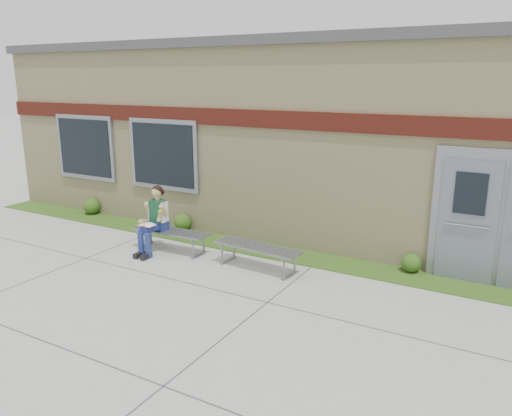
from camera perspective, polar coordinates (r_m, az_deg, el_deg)
The scene contains 9 objects.
ground at distance 8.00m, azimuth -6.85°, elevation -10.51°, with size 80.00×80.00×0.00m, color #9E9E99.
grass_strip at distance 10.04m, azimuth 1.95°, elevation -5.01°, with size 16.00×0.80×0.02m, color #295215.
school_building at distance 12.63m, azimuth 9.25°, elevation 8.62°, with size 16.20×6.22×4.20m.
bench_left at distance 10.16m, azimuth -9.73°, elevation -3.08°, with size 1.66×0.52×0.43m.
bench_right at distance 9.08m, azimuth 0.17°, elevation -4.98°, with size 1.71×0.60×0.44m.
girl at distance 10.06m, azimuth -11.57°, elevation -1.23°, with size 0.49×0.81×1.34m.
shrub_west at distance 13.37m, azimuth -18.26°, elevation 0.23°, with size 0.41×0.41×0.41m, color #295215.
shrub_mid at distance 11.45m, azimuth -8.39°, elevation -1.59°, with size 0.39×0.39×0.39m, color #295215.
shrub_east at distance 9.37m, azimuth 17.33°, elevation -5.99°, with size 0.34×0.34×0.34m, color #295215.
Camera 1 is at (4.35, -5.80, 3.39)m, focal length 35.00 mm.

